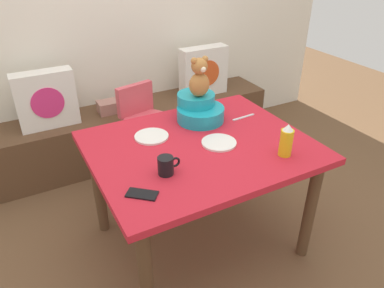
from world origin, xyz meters
TOP-DOWN VIEW (x-y plane):
  - ground_plane at (0.00, 0.00)m, footprint 8.00×8.00m
  - back_wall at (0.00, 1.52)m, footprint 4.40×0.10m
  - window_bench at (0.00, 1.25)m, footprint 2.60×0.44m
  - pillow_floral_left at (-0.65, 1.23)m, footprint 0.44×0.15m
  - pillow_floral_right at (0.73, 1.23)m, footprint 0.44×0.15m
  - book_stack at (-0.17, 1.25)m, footprint 0.20×0.14m
  - dining_table at (0.00, 0.00)m, footprint 1.23×1.00m
  - highchair at (-0.02, 0.81)m, footprint 0.39×0.50m
  - infant_seat_teal at (0.15, 0.28)m, footprint 0.30×0.33m
  - teddy_bear at (0.15, 0.28)m, footprint 0.13×0.12m
  - ketchup_bottle at (0.35, -0.31)m, footprint 0.07×0.07m
  - coffee_mug at (-0.29, -0.17)m, footprint 0.12×0.08m
  - dinner_plate_near at (-0.21, 0.21)m, footprint 0.20×0.20m
  - dinner_plate_far at (0.10, -0.04)m, footprint 0.20×0.20m
  - cell_phone at (-0.46, -0.28)m, footprint 0.15×0.15m
  - table_fork at (0.42, 0.17)m, footprint 0.17×0.03m

SIDE VIEW (x-z plane):
  - ground_plane at x=0.00m, z-range 0.00..0.00m
  - window_bench at x=0.00m, z-range 0.00..0.46m
  - book_stack at x=-0.17m, z-range 0.46..0.56m
  - highchair at x=-0.02m, z-range 0.13..0.92m
  - dining_table at x=0.00m, z-range 0.27..1.01m
  - pillow_floral_left at x=-0.65m, z-range 0.46..0.90m
  - pillow_floral_right at x=0.73m, z-range 0.46..0.90m
  - table_fork at x=0.42m, z-range 0.74..0.75m
  - cell_phone at x=-0.46m, z-range 0.74..0.75m
  - dinner_plate_near at x=-0.21m, z-range 0.74..0.75m
  - dinner_plate_far at x=0.10m, z-range 0.74..0.75m
  - coffee_mug at x=-0.29m, z-range 0.74..0.84m
  - infant_seat_teal at x=0.15m, z-range 0.73..0.89m
  - ketchup_bottle at x=0.35m, z-range 0.73..0.92m
  - teddy_bear at x=0.15m, z-range 0.89..1.14m
  - back_wall at x=0.00m, z-range 0.00..2.60m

